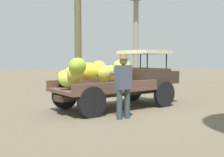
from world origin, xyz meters
TOP-DOWN VIEW (x-y plane):
  - ground_plane at (0.00, 0.00)m, footprint 60.00×60.00m
  - truck at (0.33, 0.25)m, footprint 4.51×1.85m
  - farmer at (-0.66, -1.12)m, footprint 0.53×0.46m

SIDE VIEW (x-z plane):
  - ground_plane at x=0.00m, z-range 0.00..0.00m
  - truck at x=0.33m, z-range 0.01..1.88m
  - farmer at x=-0.66m, z-range 0.11..1.81m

